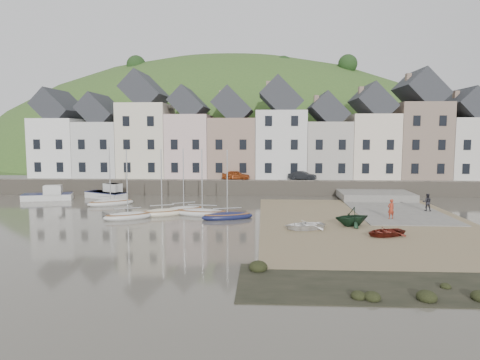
# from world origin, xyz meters

# --- Properties ---
(ground) EXTENTS (160.00, 160.00, 0.00)m
(ground) POSITION_xyz_m (0.00, 0.00, 0.00)
(ground) COLOR #454136
(ground) RESTS_ON ground
(quay_land) EXTENTS (90.00, 30.00, 1.50)m
(quay_land) POSITION_xyz_m (0.00, 32.00, 0.75)
(quay_land) COLOR #355923
(quay_land) RESTS_ON ground
(quay_street) EXTENTS (70.00, 7.00, 0.10)m
(quay_street) POSITION_xyz_m (0.00, 20.50, 1.55)
(quay_street) COLOR slate
(quay_street) RESTS_ON quay_land
(seawall) EXTENTS (70.00, 1.20, 1.80)m
(seawall) POSITION_xyz_m (0.00, 17.00, 0.90)
(seawall) COLOR slate
(seawall) RESTS_ON ground
(beach) EXTENTS (18.00, 26.00, 0.06)m
(beach) POSITION_xyz_m (11.00, 0.00, 0.03)
(beach) COLOR #7F6C4D
(beach) RESTS_ON ground
(slipway) EXTENTS (8.00, 18.00, 0.12)m
(slipway) POSITION_xyz_m (15.00, 8.00, 0.06)
(slipway) COLOR slate
(slipway) RESTS_ON ground
(hillside) EXTENTS (134.40, 84.00, 84.00)m
(hillside) POSITION_xyz_m (-5.00, 60.00, -17.99)
(hillside) COLOR #355923
(hillside) RESTS_ON ground
(townhouse_terrace) EXTENTS (61.05, 8.00, 13.93)m
(townhouse_terrace) POSITION_xyz_m (1.76, 24.00, 7.32)
(townhouse_terrace) COLOR white
(townhouse_terrace) RESTS_ON quay_land
(sailboat_0) EXTENTS (4.90, 3.81, 6.32)m
(sailboat_0) POSITION_xyz_m (-13.82, 8.61, 0.26)
(sailboat_0) COLOR silver
(sailboat_0) RESTS_ON ground
(sailboat_1) EXTENTS (4.47, 3.33, 6.32)m
(sailboat_1) POSITION_xyz_m (-9.67, 1.16, 0.26)
(sailboat_1) COLOR silver
(sailboat_1) RESTS_ON ground
(sailboat_2) EXTENTS (4.27, 2.97, 6.32)m
(sailboat_2) POSITION_xyz_m (-7.04, 2.98, 0.27)
(sailboat_2) COLOR beige
(sailboat_2) RESTS_ON ground
(sailboat_3) EXTENTS (4.40, 3.30, 6.32)m
(sailboat_3) POSITION_xyz_m (-5.29, 4.53, 0.26)
(sailboat_3) COLOR silver
(sailboat_3) RESTS_ON ground
(sailboat_4) EXTENTS (5.14, 2.18, 6.32)m
(sailboat_4) POSITION_xyz_m (-3.33, 3.21, 0.26)
(sailboat_4) COLOR silver
(sailboat_4) RESTS_ON ground
(sailboat_5) EXTENTS (4.89, 2.91, 6.32)m
(sailboat_5) POSITION_xyz_m (-0.89, 1.63, 0.26)
(sailboat_5) COLOR #14193F
(sailboat_5) RESTS_ON ground
(motorboat_0) EXTENTS (5.43, 4.10, 1.70)m
(motorboat_0) POSITION_xyz_m (-15.89, 13.35, 0.58)
(motorboat_0) COLOR silver
(motorboat_0) RESTS_ON ground
(motorboat_1) EXTENTS (5.61, 3.07, 1.70)m
(motorboat_1) POSITION_xyz_m (-22.00, 11.60, 0.58)
(motorboat_1) COLOR silver
(motorboat_1) RESTS_ON ground
(motorboat_2) EXTENTS (5.16, 4.00, 1.70)m
(motorboat_2) POSITION_xyz_m (-15.67, 13.30, 0.58)
(motorboat_2) COLOR silver
(motorboat_2) RESTS_ON ground
(rowboat_white) EXTENTS (3.84, 3.27, 0.67)m
(rowboat_white) POSITION_xyz_m (5.46, -2.67, 0.40)
(rowboat_white) COLOR white
(rowboat_white) RESTS_ON beach
(rowboat_green) EXTENTS (3.62, 3.38, 1.55)m
(rowboat_green) POSITION_xyz_m (9.43, -1.14, 0.83)
(rowboat_green) COLOR black
(rowboat_green) RESTS_ON beach
(rowboat_red) EXTENTS (3.60, 3.14, 0.62)m
(rowboat_red) POSITION_xyz_m (11.16, -4.61, 0.37)
(rowboat_red) COLOR maroon
(rowboat_red) RESTS_ON beach
(person_red) EXTENTS (0.73, 0.60, 1.72)m
(person_red) POSITION_xyz_m (13.39, 1.86, 0.98)
(person_red) COLOR #9D301C
(person_red) RESTS_ON slipway
(person_dark) EXTENTS (0.93, 0.79, 1.68)m
(person_dark) POSITION_xyz_m (17.96, 5.97, 0.96)
(person_dark) COLOR black
(person_dark) RESTS_ON slipway
(car_left) EXTENTS (3.59, 1.51, 1.21)m
(car_left) POSITION_xyz_m (-1.23, 19.50, 2.21)
(car_left) COLOR #9A3E16
(car_left) RESTS_ON quay_street
(car_right) EXTENTS (3.71, 2.23, 1.15)m
(car_right) POSITION_xyz_m (7.24, 19.50, 2.18)
(car_right) COLOR black
(car_right) RESTS_ON quay_street
(shore_rocks) EXTENTS (14.00, 6.00, 0.67)m
(shore_rocks) POSITION_xyz_m (7.68, -15.29, 0.08)
(shore_rocks) COLOR black
(shore_rocks) RESTS_ON ground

